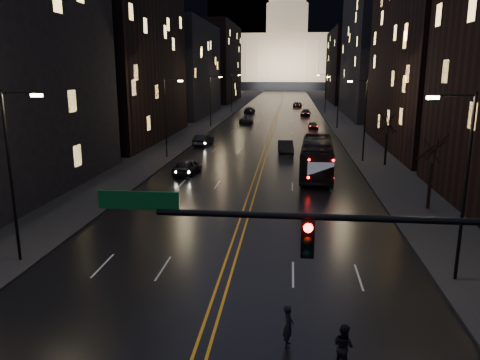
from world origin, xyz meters
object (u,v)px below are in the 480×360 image
(bus, at_px, (317,157))
(receding_car_a, at_px, (286,147))
(traffic_signal, at_px, (401,260))
(pedestrian_a, at_px, (288,326))
(pedestrian_b, at_px, (343,346))
(oncoming_car_a, at_px, (187,167))
(oncoming_car_b, at_px, (203,140))

(bus, xyz_separation_m, receding_car_a, (-3.11, 11.39, -0.91))
(receding_car_a, bearing_deg, traffic_signal, -89.75)
(bus, distance_m, pedestrian_a, 29.30)
(receding_car_a, bearing_deg, pedestrian_b, -90.78)
(traffic_signal, xyz_separation_m, pedestrian_b, (-0.96, 2.70, -4.29))
(bus, bearing_deg, pedestrian_b, -88.06)
(traffic_signal, xyz_separation_m, receding_car_a, (-3.41, 44.37, -4.29))
(traffic_signal, xyz_separation_m, oncoming_car_a, (-12.73, 31.83, -4.32))
(receding_car_a, height_order, pedestrian_b, pedestrian_b)
(pedestrian_a, bearing_deg, traffic_signal, -139.13)
(traffic_signal, height_order, oncoming_car_a, traffic_signal)
(oncoming_car_b, bearing_deg, bus, 138.01)
(receding_car_a, height_order, pedestrian_a, receding_car_a)
(oncoming_car_b, relative_size, pedestrian_b, 2.88)
(oncoming_car_b, bearing_deg, pedestrian_a, 111.51)
(oncoming_car_b, bearing_deg, oncoming_car_a, 102.69)
(pedestrian_b, bearing_deg, oncoming_car_b, -27.19)
(oncoming_car_a, relative_size, oncoming_car_b, 0.99)
(oncoming_car_b, distance_m, pedestrian_a, 46.98)
(bus, distance_m, oncoming_car_a, 12.52)
(oncoming_car_b, bearing_deg, pedestrian_b, 113.31)
(pedestrian_b, bearing_deg, pedestrian_a, 16.01)
(traffic_signal, bearing_deg, bus, 90.52)
(traffic_signal, relative_size, pedestrian_b, 10.65)
(receding_car_a, relative_size, pedestrian_a, 3.04)
(oncoming_car_a, bearing_deg, pedestrian_a, 116.31)
(traffic_signal, distance_m, bus, 33.16)
(pedestrian_a, xyz_separation_m, pedestrian_b, (1.86, -1.10, 0.01))
(traffic_signal, relative_size, oncoming_car_a, 3.74)
(oncoming_car_a, relative_size, pedestrian_b, 2.85)
(traffic_signal, height_order, oncoming_car_b, traffic_signal)
(pedestrian_b, bearing_deg, oncoming_car_a, -21.27)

